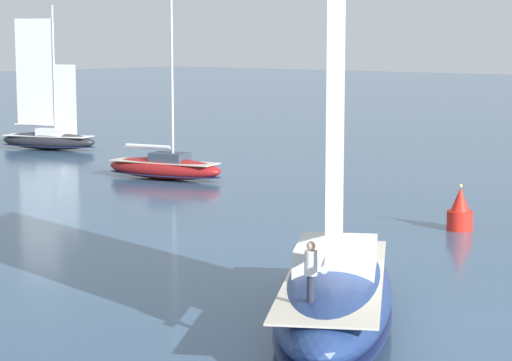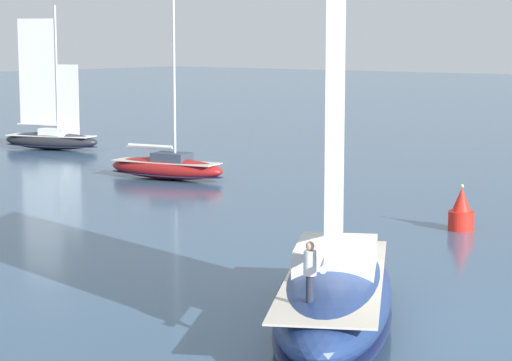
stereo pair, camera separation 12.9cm
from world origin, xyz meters
name	(u,v)px [view 1 (the left image)]	position (x,y,z in m)	size (l,w,h in m)	color
ground_plane	(334,329)	(0.00, 0.00, 0.00)	(400.00, 400.00, 0.00)	#385675
sailboat_main	(335,287)	(0.02, 0.01, 1.27)	(12.06, 9.12, 16.55)	navy
sailboat_moored_near_marina	(49,138)	(25.60, 44.77, 0.90)	(4.99, 8.27, 11.01)	#232328
sailboat_moored_far_slip	(165,167)	(19.58, 26.30, 0.74)	(3.93, 8.19, 10.86)	maroon
channel_buoy	(460,212)	(16.24, 4.51, 0.83)	(1.16, 1.16, 2.09)	red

